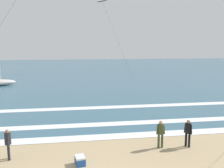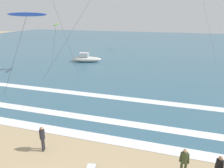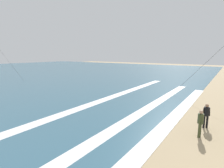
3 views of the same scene
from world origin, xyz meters
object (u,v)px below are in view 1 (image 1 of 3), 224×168
surfer_left_near (161,132)px  cooler_box (80,160)px  surfer_right_near (8,142)px  kite_black_high_right (102,2)px  surfer_foreground_main (188,131)px

surfer_left_near → cooler_box: surfer_left_near is taller
surfer_right_near → cooler_box: bearing=-17.0°
kite_black_high_right → cooler_box: kite_black_high_right is taller
surfer_right_near → kite_black_high_right: 45.85m
surfer_right_near → cooler_box: 3.83m
cooler_box → surfer_foreground_main: bearing=11.3°
surfer_right_near → surfer_left_near: bearing=1.8°
surfer_left_near → surfer_right_near: bearing=-178.2°
surfer_left_near → surfer_foreground_main: size_ratio=1.00×
kite_black_high_right → surfer_foreground_main: bearing=-89.7°
surfer_left_near → cooler_box: 4.82m
surfer_foreground_main → cooler_box: surfer_foreground_main is taller
surfer_foreground_main → surfer_left_near: bearing=176.0°
surfer_foreground_main → surfer_right_near: bearing=-179.2°
surfer_right_near → kite_black_high_right: size_ratio=0.10×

